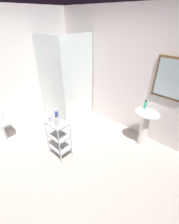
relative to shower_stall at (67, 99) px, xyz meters
name	(u,v)px	position (x,y,z in m)	size (l,w,h in m)	color
ground_plane	(61,167)	(1.22, -1.22, -0.47)	(4.20, 4.20, 0.02)	#A1978E
wall_back	(125,74)	(1.23, 0.63, 0.79)	(4.20, 0.14, 2.50)	white
shower_stall	(67,99)	(0.00, 0.00, 0.00)	(0.92, 0.92, 2.00)	white
pedestal_sink	(146,121)	(1.98, 0.30, 0.12)	(0.46, 0.37, 0.81)	white
sink_faucet	(151,106)	(1.98, 0.42, 0.40)	(0.03, 0.03, 0.10)	silver
storage_cart	(59,137)	(0.99, -1.03, -0.03)	(0.38, 0.28, 0.74)	silver
hand_soap_bottle	(145,105)	(1.90, 0.32, 0.42)	(0.05, 0.05, 0.18)	#2DBC99
shampoo_bottle_blue	(57,116)	(0.94, -0.99, 0.38)	(0.06, 0.06, 0.24)	#374CAF
lotion_bottle_white	(57,121)	(1.04, -1.07, 0.36)	(0.07, 0.07, 0.19)	white
rinse_cup	(51,119)	(0.86, -1.07, 0.33)	(0.07, 0.07, 0.11)	silver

